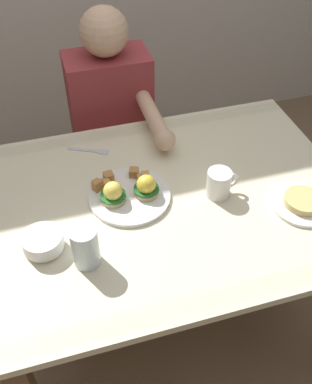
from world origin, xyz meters
TOP-DOWN VIEW (x-y plane):
  - ground_plane at (0.00, 0.00)m, footprint 6.00×6.00m
  - dining_table at (0.00, 0.00)m, footprint 1.20×0.90m
  - eggs_benedict_plate at (-0.13, 0.04)m, footprint 0.27×0.27m
  - fruit_bowl at (-0.43, -0.10)m, footprint 0.12×0.12m
  - coffee_mug at (0.15, -0.03)m, footprint 0.11×0.08m
  - fork at (-0.21, 0.32)m, footprint 0.15×0.08m
  - water_glass_near at (-0.31, -0.18)m, footprint 0.08×0.08m
  - side_plate at (0.39, -0.16)m, footprint 0.20×0.20m
  - diner_person at (-0.07, 0.60)m, footprint 0.34×0.54m

SIDE VIEW (x-z plane):
  - ground_plane at x=0.00m, z-range 0.00..0.00m
  - dining_table at x=0.00m, z-range 0.26..1.00m
  - diner_person at x=-0.07m, z-range 0.08..1.22m
  - fork at x=-0.21m, z-range 0.74..0.74m
  - side_plate at x=0.39m, z-range 0.74..0.77m
  - eggs_benedict_plate at x=-0.13m, z-range 0.72..0.81m
  - fruit_bowl at x=-0.43m, z-range 0.74..0.80m
  - coffee_mug at x=0.15m, z-range 0.74..0.84m
  - water_glass_near at x=-0.31m, z-range 0.73..0.86m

